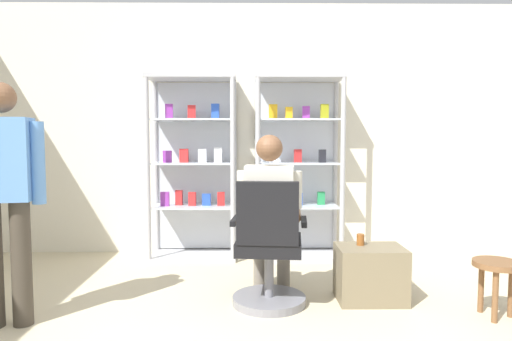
{
  "coord_description": "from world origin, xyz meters",
  "views": [
    {
      "loc": [
        0.05,
        -2.01,
        1.27
      ],
      "look_at": [
        0.1,
        1.66,
        1.0
      ],
      "focal_mm": 31.8,
      "sensor_mm": 36.0,
      "label": 1
    }
  ],
  "objects": [
    {
      "name": "back_wall",
      "position": [
        0.0,
        3.0,
        1.35
      ],
      "size": [
        6.0,
        0.1,
        2.7
      ],
      "primitive_type": "cube",
      "color": "silver",
      "rests_on": "ground"
    },
    {
      "name": "display_cabinet_left",
      "position": [
        -0.55,
        2.76,
        0.96
      ],
      "size": [
        0.9,
        0.45,
        1.9
      ],
      "color": "#B7B7BC",
      "rests_on": "ground"
    },
    {
      "name": "display_cabinet_right",
      "position": [
        0.55,
        2.76,
        0.97
      ],
      "size": [
        0.9,
        0.45,
        1.9
      ],
      "color": "#B7B7BC",
      "rests_on": "ground"
    },
    {
      "name": "office_chair",
      "position": [
        0.19,
        1.31,
        0.39
      ],
      "size": [
        0.59,
        0.56,
        0.96
      ],
      "color": "slate",
      "rests_on": "ground"
    },
    {
      "name": "seated_shopkeeper",
      "position": [
        0.2,
        1.47,
        0.71
      ],
      "size": [
        0.51,
        0.59,
        1.29
      ],
      "color": "slate",
      "rests_on": "ground"
    },
    {
      "name": "storage_crate",
      "position": [
        0.98,
        1.43,
        0.21
      ],
      "size": [
        0.51,
        0.38,
        0.42
      ],
      "primitive_type": "cube",
      "color": "#72664C",
      "rests_on": "ground"
    },
    {
      "name": "tea_glass",
      "position": [
        0.92,
        1.49,
        0.47
      ],
      "size": [
        0.06,
        0.06,
        0.09
      ],
      "primitive_type": "cylinder",
      "color": "brown",
      "rests_on": "storage_crate"
    },
    {
      "name": "standing_customer",
      "position": [
        -1.58,
        0.99,
        0.93
      ],
      "size": [
        0.52,
        0.28,
        1.63
      ],
      "color": "#3F382D",
      "rests_on": "ground"
    },
    {
      "name": "wooden_stool",
      "position": [
        1.78,
        1.09,
        0.32
      ],
      "size": [
        0.32,
        0.32,
        0.4
      ],
      "color": "brown",
      "rests_on": "ground"
    }
  ]
}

